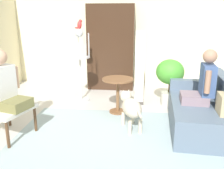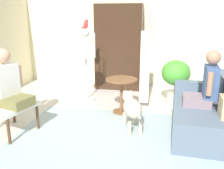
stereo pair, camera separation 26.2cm
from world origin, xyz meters
name	(u,v)px [view 2 (the right image)]	position (x,y,z in m)	size (l,w,h in m)	color
ground_plane	(111,135)	(0.00, 0.00, 0.00)	(7.12, 7.12, 0.00)	beige
back_wall	(134,32)	(0.00, 3.03, 1.33)	(6.25, 0.12, 2.67)	beige
area_rug	(119,137)	(0.12, -0.04, 0.00)	(3.12, 2.08, 0.01)	#9EB2B7
couch	(206,113)	(1.40, 0.40, 0.30)	(0.97, 1.66, 0.85)	slate
armchair	(3,97)	(-1.66, -0.14, 0.55)	(0.80, 0.82, 0.96)	#4C331E
person_on_couch	(206,85)	(1.36, 0.38, 0.76)	(0.49, 0.54, 0.84)	gray
person_on_armchair	(9,83)	(-1.50, -0.19, 0.79)	(0.56, 0.53, 0.84)	olive
round_end_table	(121,90)	(0.01, 0.94, 0.45)	(0.57, 0.57, 0.65)	brown
dog	(132,107)	(0.27, 0.29, 0.36)	(0.44, 0.79, 0.57)	beige
bird_cage_stand	(86,63)	(-0.83, 1.53, 0.80)	(0.42, 0.42, 1.49)	silver
parrot	(86,24)	(-0.81, 1.53, 1.58)	(0.17, 0.10, 0.18)	red
potted_plant	(176,77)	(0.99, 1.45, 0.61)	(0.55, 0.55, 0.93)	beige
column_lamp	(145,69)	(0.39, 1.48, 0.73)	(0.20, 0.20, 1.46)	#4C4742
armoire_cabinet	(119,47)	(-0.31, 2.62, 1.00)	(1.10, 0.56, 2.01)	#382316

